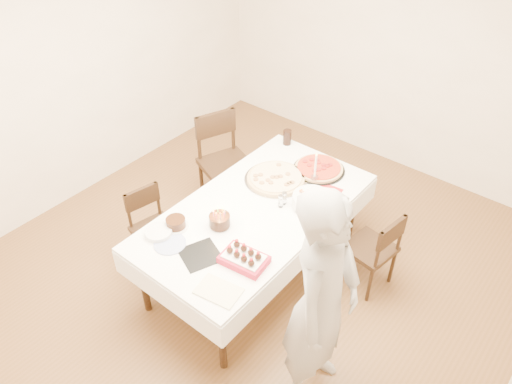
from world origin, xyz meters
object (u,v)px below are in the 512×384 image
Objects in this scene: taper_candle at (315,167)px; strawberry_box at (244,258)px; chair_left_savory at (227,165)px; pizza_pepperoni at (319,168)px; dining_table at (256,241)px; pizza_white at (276,178)px; pasta_bowl at (312,201)px; person at (322,304)px; chair_left_dessert at (155,231)px; layer_cake at (176,223)px; chair_right_savory at (370,248)px; cola_glass at (287,137)px; birthday_cake at (219,217)px.

taper_candle reaches higher than strawberry_box.
chair_left_savory is 1.01m from pizza_pepperoni.
strawberry_box is (0.32, -0.53, 0.42)m from dining_table.
chair_left_savory is 0.78m from pizza_white.
pasta_bowl is at bearing -60.28° from taper_candle.
person reaches higher than dining_table.
layer_cake is (0.42, -0.09, 0.40)m from chair_left_dessert.
chair_right_savory is 1.03m from pizza_white.
taper_candle is (0.95, 1.12, 0.52)m from chair_left_dessert.
chair_right_savory is at bearing -8.76° from taper_candle.
dining_table is 6.70× the size of taper_candle.
person reaches higher than layer_cake.
layer_cake reaches higher than chair_left_dessert.
chair_left_dessert is 0.43× the size of person.
pizza_white is at bearing -63.04° from cola_glass.
chair_left_dessert is 1.17m from strawberry_box.
birthday_cake is (-0.20, -1.15, 0.07)m from pizza_pepperoni.
birthday_cake is (0.69, 0.14, 0.45)m from chair_left_dessert.
strawberry_box is (0.41, -0.19, -0.05)m from birthday_cake.
taper_candle is (-0.88, 1.24, -0.00)m from person.
chair_right_savory is 0.45× the size of person.
taper_candle is at bearing 25.61° from person.
pasta_bowl is at bearing -41.64° from cola_glass.
chair_left_savory is at bearing 170.16° from pizza_white.
pizza_white is 1.80× the size of taper_candle.
cola_glass reaches higher than dining_table.
person is at bearing 169.80° from chair_left_savory.
pizza_white is (-1.17, 1.04, -0.14)m from person.
pasta_bowl reaches higher than strawberry_box.
pizza_pepperoni is 3.14× the size of cola_glass.
chair_right_savory is 0.79× the size of chair_left_savory.
chair_left_savory is at bearing 146.58° from dining_table.
pizza_white is at bearing -113.61° from chair_left_dessert.
birthday_cake is at bearing -123.17° from pasta_bowl.
pasta_bowl is (0.24, -0.48, 0.04)m from pizza_pepperoni.
taper_candle is (1.01, 0.07, 0.39)m from chair_left_savory.
dining_table is 0.60m from pizza_white.
chair_left_savory is at bearing -175.81° from taper_candle.
pasta_bowl is 0.37m from taper_candle.
dining_table is at bearing 120.86° from strawberry_box.
person reaches higher than chair_right_savory.
chair_left_dessert is (-0.78, -0.49, 0.02)m from dining_table.
pizza_white reaches higher than chair_left_dessert.
taper_candle is at bearing 34.98° from pizza_white.
chair_left_savory reaches higher than strawberry_box.
pizza_pepperoni is (-0.95, 1.42, -0.14)m from person.
pizza_white is (-0.12, 0.43, 0.40)m from dining_table.
chair_left_savory is at bearing 112.90° from layer_cake.
pasta_bowl reaches higher than pizza_white.
layer_cake is (-1.21, -1.11, 0.38)m from chair_right_savory.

